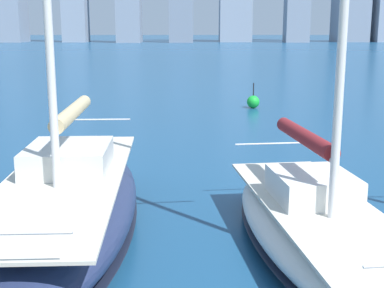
# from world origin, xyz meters

# --- Properties ---
(sailboat_maroon) EXTENTS (3.45, 8.19, 10.52)m
(sailboat_maroon) POSITION_xyz_m (-2.19, -6.93, 0.61)
(sailboat_maroon) COLOR white
(sailboat_maroon) RESTS_ON ground
(sailboat_tan) EXTENTS (3.25, 9.62, 13.00)m
(sailboat_tan) POSITION_xyz_m (2.98, -7.86, 0.76)
(sailboat_tan) COLOR navy
(sailboat_tan) RESTS_ON ground
(channel_buoy) EXTENTS (0.70, 0.70, 1.40)m
(channel_buoy) POSITION_xyz_m (-3.33, -26.49, 0.36)
(channel_buoy) COLOR green
(channel_buoy) RESTS_ON ground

